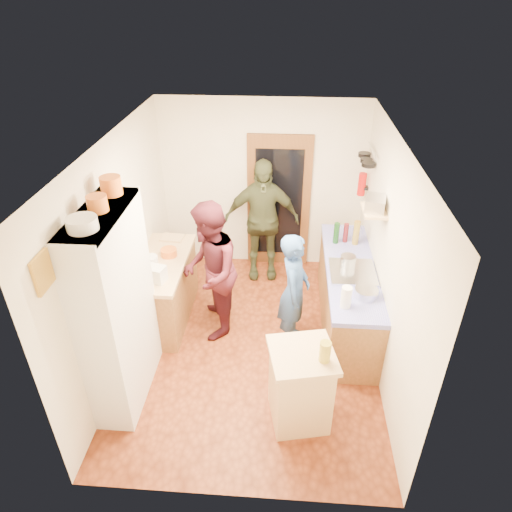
# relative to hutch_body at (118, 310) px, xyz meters

# --- Properties ---
(floor) EXTENTS (3.00, 4.00, 0.02)m
(floor) POSITION_rel_hutch_body_xyz_m (1.30, 0.80, -1.11)
(floor) COLOR brown
(floor) RESTS_ON ground
(ceiling) EXTENTS (3.00, 4.00, 0.02)m
(ceiling) POSITION_rel_hutch_body_xyz_m (1.30, 0.80, 1.51)
(ceiling) COLOR silver
(ceiling) RESTS_ON ground
(wall_back) EXTENTS (3.00, 0.02, 2.60)m
(wall_back) POSITION_rel_hutch_body_xyz_m (1.30, 2.81, 0.20)
(wall_back) COLOR silver
(wall_back) RESTS_ON ground
(wall_front) EXTENTS (3.00, 0.02, 2.60)m
(wall_front) POSITION_rel_hutch_body_xyz_m (1.30, -1.21, 0.20)
(wall_front) COLOR silver
(wall_front) RESTS_ON ground
(wall_left) EXTENTS (0.02, 4.00, 2.60)m
(wall_left) POSITION_rel_hutch_body_xyz_m (-0.21, 0.80, 0.20)
(wall_left) COLOR silver
(wall_left) RESTS_ON ground
(wall_right) EXTENTS (0.02, 4.00, 2.60)m
(wall_right) POSITION_rel_hutch_body_xyz_m (2.81, 0.80, 0.20)
(wall_right) COLOR silver
(wall_right) RESTS_ON ground
(door_frame) EXTENTS (0.95, 0.06, 2.10)m
(door_frame) POSITION_rel_hutch_body_xyz_m (1.55, 2.77, -0.05)
(door_frame) COLOR brown
(door_frame) RESTS_ON ground
(door_glass) EXTENTS (0.70, 0.02, 1.70)m
(door_glass) POSITION_rel_hutch_body_xyz_m (1.55, 2.74, -0.05)
(door_glass) COLOR black
(door_glass) RESTS_ON door_frame
(hutch_body) EXTENTS (0.40, 1.20, 2.20)m
(hutch_body) POSITION_rel_hutch_body_xyz_m (0.00, 0.00, 0.00)
(hutch_body) COLOR silver
(hutch_body) RESTS_ON ground
(hutch_top_shelf) EXTENTS (0.40, 1.14, 0.04)m
(hutch_top_shelf) POSITION_rel_hutch_body_xyz_m (0.00, 0.00, 1.08)
(hutch_top_shelf) COLOR silver
(hutch_top_shelf) RESTS_ON hutch_body
(plate_stack) EXTENTS (0.26, 0.26, 0.11)m
(plate_stack) POSITION_rel_hutch_body_xyz_m (0.00, -0.33, 1.15)
(plate_stack) COLOR white
(plate_stack) RESTS_ON hutch_top_shelf
(orange_pot_a) EXTENTS (0.18, 0.18, 0.15)m
(orange_pot_a) POSITION_rel_hutch_body_xyz_m (0.00, 0.02, 1.17)
(orange_pot_a) COLOR orange
(orange_pot_a) RESTS_ON hutch_top_shelf
(orange_pot_b) EXTENTS (0.20, 0.20, 0.18)m
(orange_pot_b) POSITION_rel_hutch_body_xyz_m (0.00, 0.39, 1.19)
(orange_pot_b) COLOR orange
(orange_pot_b) RESTS_ON hutch_top_shelf
(left_counter_base) EXTENTS (0.60, 1.40, 0.85)m
(left_counter_base) POSITION_rel_hutch_body_xyz_m (0.10, 1.25, -0.68)
(left_counter_base) COLOR #9C6337
(left_counter_base) RESTS_ON ground
(left_counter_top) EXTENTS (0.64, 1.44, 0.05)m
(left_counter_top) POSITION_rel_hutch_body_xyz_m (0.10, 1.25, -0.23)
(left_counter_top) COLOR #D6B57D
(left_counter_top) RESTS_ON left_counter_base
(toaster) EXTENTS (0.29, 0.23, 0.19)m
(toaster) POSITION_rel_hutch_body_xyz_m (0.15, 0.82, -0.10)
(toaster) COLOR white
(toaster) RESTS_ON left_counter_top
(kettle) EXTENTS (0.17, 0.17, 0.19)m
(kettle) POSITION_rel_hutch_body_xyz_m (0.05, 1.04, -0.10)
(kettle) COLOR white
(kettle) RESTS_ON left_counter_top
(orange_bowl) EXTENTS (0.22, 0.22, 0.09)m
(orange_bowl) POSITION_rel_hutch_body_xyz_m (0.18, 1.39, -0.15)
(orange_bowl) COLOR orange
(orange_bowl) RESTS_ON left_counter_top
(chopping_board) EXTENTS (0.32, 0.25, 0.02)m
(chopping_board) POSITION_rel_hutch_body_xyz_m (0.12, 1.83, -0.19)
(chopping_board) COLOR #D6B57D
(chopping_board) RESTS_ON left_counter_top
(right_counter_base) EXTENTS (0.60, 2.20, 0.84)m
(right_counter_base) POSITION_rel_hutch_body_xyz_m (2.50, 1.30, -0.68)
(right_counter_base) COLOR #9C6337
(right_counter_base) RESTS_ON ground
(right_counter_top) EXTENTS (0.62, 2.22, 0.06)m
(right_counter_top) POSITION_rel_hutch_body_xyz_m (2.50, 1.30, -0.23)
(right_counter_top) COLOR #1411BE
(right_counter_top) RESTS_ON right_counter_base
(hob) EXTENTS (0.55, 0.58, 0.04)m
(hob) POSITION_rel_hutch_body_xyz_m (2.50, 1.14, -0.18)
(hob) COLOR silver
(hob) RESTS_ON right_counter_top
(pot_on_hob) EXTENTS (0.19, 0.19, 0.12)m
(pot_on_hob) POSITION_rel_hutch_body_xyz_m (2.45, 1.28, -0.10)
(pot_on_hob) COLOR silver
(pot_on_hob) RESTS_ON hob
(bottle_a) EXTENTS (0.09, 0.09, 0.30)m
(bottle_a) POSITION_rel_hutch_body_xyz_m (2.35, 1.88, -0.05)
(bottle_a) COLOR #143F14
(bottle_a) RESTS_ON right_counter_top
(bottle_b) EXTENTS (0.08, 0.08, 0.27)m
(bottle_b) POSITION_rel_hutch_body_xyz_m (2.48, 1.92, -0.07)
(bottle_b) COLOR #591419
(bottle_b) RESTS_ON right_counter_top
(bottle_c) EXTENTS (0.09, 0.09, 0.34)m
(bottle_c) POSITION_rel_hutch_body_xyz_m (2.61, 1.87, -0.03)
(bottle_c) COLOR olive
(bottle_c) RESTS_ON right_counter_top
(paper_towel) EXTENTS (0.12, 0.12, 0.25)m
(paper_towel) POSITION_rel_hutch_body_xyz_m (2.35, 0.48, -0.07)
(paper_towel) COLOR white
(paper_towel) RESTS_ON right_counter_top
(mixing_bowl) EXTENTS (0.27, 0.27, 0.10)m
(mixing_bowl) POSITION_rel_hutch_body_xyz_m (2.60, 0.68, -0.15)
(mixing_bowl) COLOR silver
(mixing_bowl) RESTS_ON right_counter_top
(island_base) EXTENTS (0.65, 0.65, 0.86)m
(island_base) POSITION_rel_hutch_body_xyz_m (1.88, -0.29, -0.67)
(island_base) COLOR #D6B57D
(island_base) RESTS_ON ground
(island_top) EXTENTS (0.73, 0.73, 0.05)m
(island_top) POSITION_rel_hutch_body_xyz_m (1.88, -0.29, -0.22)
(island_top) COLOR #D6B57D
(island_top) RESTS_ON island_base
(cutting_board) EXTENTS (0.40, 0.35, 0.02)m
(cutting_board) POSITION_rel_hutch_body_xyz_m (1.82, -0.25, -0.21)
(cutting_board) COLOR white
(cutting_board) RESTS_ON island_top
(oil_jar) EXTENTS (0.13, 0.13, 0.22)m
(oil_jar) POSITION_rel_hutch_body_xyz_m (2.08, -0.37, -0.08)
(oil_jar) COLOR #AD9E2D
(oil_jar) RESTS_ON island_top
(pan_rail) EXTENTS (0.02, 0.65, 0.02)m
(pan_rail) POSITION_rel_hutch_body_xyz_m (2.76, 2.33, 0.95)
(pan_rail) COLOR silver
(pan_rail) RESTS_ON wall_right
(pan_hang_a) EXTENTS (0.18, 0.18, 0.05)m
(pan_hang_a) POSITION_rel_hutch_body_xyz_m (2.70, 2.15, 0.82)
(pan_hang_a) COLOR black
(pan_hang_a) RESTS_ON pan_rail
(pan_hang_b) EXTENTS (0.16, 0.16, 0.05)m
(pan_hang_b) POSITION_rel_hutch_body_xyz_m (2.70, 2.35, 0.80)
(pan_hang_b) COLOR black
(pan_hang_b) RESTS_ON pan_rail
(pan_hang_c) EXTENTS (0.17, 0.17, 0.05)m
(pan_hang_c) POSITION_rel_hutch_body_xyz_m (2.70, 2.55, 0.81)
(pan_hang_c) COLOR black
(pan_hang_c) RESTS_ON pan_rail
(wall_shelf) EXTENTS (0.26, 0.42, 0.03)m
(wall_shelf) POSITION_rel_hutch_body_xyz_m (2.67, 1.25, 0.60)
(wall_shelf) COLOR #D6B57D
(wall_shelf) RESTS_ON wall_right
(radio) EXTENTS (0.28, 0.34, 0.15)m
(radio) POSITION_rel_hutch_body_xyz_m (2.67, 1.25, 0.69)
(radio) COLOR silver
(radio) RESTS_ON wall_shelf
(ext_bracket) EXTENTS (0.06, 0.10, 0.04)m
(ext_bracket) POSITION_rel_hutch_body_xyz_m (2.77, 2.50, 0.35)
(ext_bracket) COLOR black
(ext_bracket) RESTS_ON wall_right
(fire_extinguisher) EXTENTS (0.11, 0.11, 0.32)m
(fire_extinguisher) POSITION_rel_hutch_body_xyz_m (2.71, 2.50, 0.40)
(fire_extinguisher) COLOR red
(fire_extinguisher) RESTS_ON wall_right
(picture_frame) EXTENTS (0.03, 0.25, 0.30)m
(picture_frame) POSITION_rel_hutch_body_xyz_m (-0.18, -0.75, 0.95)
(picture_frame) COLOR gold
(picture_frame) RESTS_ON wall_left
(person_hob) EXTENTS (0.43, 0.59, 1.52)m
(person_hob) POSITION_rel_hutch_body_xyz_m (1.82, 0.89, -0.34)
(person_hob) COLOR #2E4E8A
(person_hob) RESTS_ON ground
(person_left) EXTENTS (0.78, 0.95, 1.81)m
(person_left) POSITION_rel_hutch_body_xyz_m (0.79, 1.09, -0.20)
(person_left) COLOR #40131C
(person_left) RESTS_ON ground
(person_back) EXTENTS (1.13, 0.55, 1.86)m
(person_back) POSITION_rel_hutch_body_xyz_m (1.33, 2.40, -0.17)
(person_back) COLOR #353A22
(person_back) RESTS_ON ground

